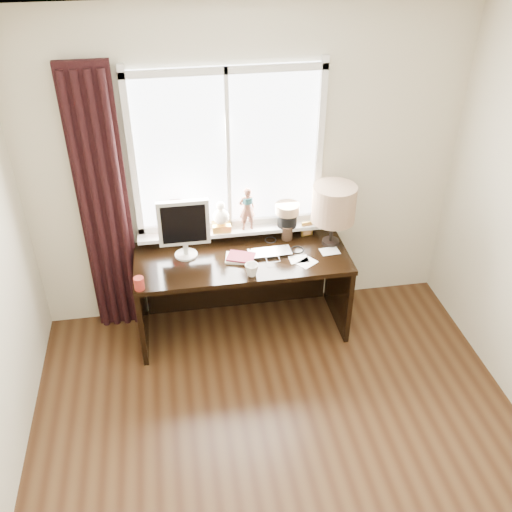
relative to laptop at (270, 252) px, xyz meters
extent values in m
cube|color=#311A0D|center=(-0.13, -1.63, -0.76)|extent=(3.50, 4.00, 0.00)
cube|color=white|center=(-0.13, -1.63, 1.84)|extent=(3.50, 4.00, 0.00)
cube|color=beige|center=(-0.13, 0.37, 0.54)|extent=(3.50, 0.00, 2.60)
imported|color=silver|center=(0.00, 0.00, 0.00)|extent=(0.35, 0.23, 0.03)
imported|color=white|center=(-0.19, -0.26, 0.04)|extent=(0.13, 0.13, 0.10)
cylinder|color=maroon|center=(-1.03, -0.30, 0.04)|extent=(0.08, 0.08, 0.10)
cube|color=white|center=(-0.28, 0.36, 0.74)|extent=(1.40, 0.02, 1.30)
cube|color=silver|center=(-0.28, 0.33, 0.11)|extent=(1.50, 0.05, 0.05)
cube|color=silver|center=(-0.28, 0.33, 1.36)|extent=(1.50, 0.05, 0.05)
cube|color=silver|center=(-1.00, 0.33, 0.74)|extent=(0.05, 0.05, 1.40)
cube|color=silver|center=(0.45, 0.33, 0.74)|extent=(0.05, 0.05, 1.40)
cube|color=silver|center=(-0.28, 0.33, 0.74)|extent=(0.03, 0.05, 1.30)
cube|color=silver|center=(-0.28, 0.28, 0.07)|extent=(1.52, 0.18, 0.03)
cylinder|color=#4F0000|center=(-0.71, 0.28, 0.22)|extent=(0.15, 0.15, 0.27)
cube|color=gold|center=(-0.36, 0.27, 0.12)|extent=(0.15, 0.12, 0.06)
sphere|color=beige|center=(-0.36, 0.27, 0.21)|extent=(0.13, 0.13, 0.13)
sphere|color=beige|center=(-0.36, 0.27, 0.31)|extent=(0.07, 0.07, 0.07)
imported|color=brown|center=(-0.14, 0.26, 0.27)|extent=(0.15, 0.11, 0.38)
cylinder|color=#1E4C51|center=(-0.14, 0.25, 0.36)|extent=(0.09, 0.09, 0.05)
cylinder|color=black|center=(0.19, 0.25, 0.15)|extent=(0.16, 0.16, 0.12)
cylinder|color=#8C6B4C|center=(0.19, 0.25, 0.25)|extent=(0.20, 0.20, 0.08)
cube|color=black|center=(-1.26, 0.29, 0.36)|extent=(0.38, 0.05, 2.25)
cylinder|color=black|center=(-1.40, 0.26, 0.34)|extent=(0.06, 0.06, 2.20)
cylinder|color=black|center=(-1.31, 0.26, 0.34)|extent=(0.06, 0.06, 2.20)
cylinder|color=black|center=(-1.22, 0.26, 0.34)|extent=(0.06, 0.06, 2.20)
cylinder|color=black|center=(-1.13, 0.26, 0.34)|extent=(0.06, 0.06, 2.20)
cube|color=black|center=(-0.23, 0.00, -0.03)|extent=(1.70, 0.70, 0.04)
cube|color=black|center=(-1.06, 0.00, -0.41)|extent=(0.04, 0.64, 0.71)
cube|color=black|center=(0.60, 0.00, -0.41)|extent=(0.04, 0.64, 0.71)
cube|color=black|center=(-0.23, 0.34, -0.41)|extent=(1.60, 0.03, 0.71)
cylinder|color=beige|center=(-0.66, 0.09, -0.01)|extent=(0.18, 0.18, 0.01)
cylinder|color=beige|center=(-0.66, 0.09, 0.05)|extent=(0.04, 0.04, 0.10)
cube|color=beige|center=(-0.66, 0.09, 0.29)|extent=(0.40, 0.04, 0.38)
cube|color=black|center=(-0.66, 0.07, 0.29)|extent=(0.34, 0.01, 0.32)
cube|color=beige|center=(-0.25, -0.03, 0.00)|extent=(0.25, 0.20, 0.02)
cube|color=maroon|center=(-0.24, -0.04, 0.01)|extent=(0.25, 0.22, 0.01)
cylinder|color=black|center=(0.18, 0.20, 0.05)|extent=(0.09, 0.09, 0.12)
cylinder|color=black|center=(0.17, 0.21, 0.10)|extent=(0.01, 0.01, 0.22)
cylinder|color=black|center=(0.19, 0.19, 0.08)|extent=(0.01, 0.01, 0.19)
cylinder|color=black|center=(0.18, 0.22, 0.11)|extent=(0.01, 0.01, 0.25)
cylinder|color=black|center=(0.20, 0.21, 0.07)|extent=(0.01, 0.01, 0.17)
cube|color=gold|center=(0.36, 0.23, 0.05)|extent=(0.10, 0.03, 0.13)
cube|color=#996633|center=(0.36, 0.21, 0.05)|extent=(0.08, 0.02, 0.10)
cylinder|color=black|center=(0.52, 0.08, 0.00)|extent=(0.14, 0.14, 0.03)
cylinder|color=black|center=(0.52, 0.08, 0.13)|extent=(0.03, 0.03, 0.22)
cylinder|color=tan|center=(0.52, 0.08, 0.36)|extent=(0.35, 0.35, 0.30)
cube|color=white|center=(0.21, -0.12, -0.01)|extent=(0.15, 0.11, 0.00)
cube|color=white|center=(0.48, -0.04, -0.01)|extent=(0.16, 0.12, 0.00)
cube|color=white|center=(0.26, -0.17, -0.01)|extent=(0.19, 0.18, 0.00)
torus|color=black|center=(-0.03, 0.00, -0.01)|extent=(0.18, 0.18, 0.01)
torus|color=black|center=(0.23, 0.02, -0.01)|extent=(0.14, 0.14, 0.01)
torus|color=black|center=(0.04, 0.20, -0.01)|extent=(0.14, 0.14, 0.01)
camera|label=1|loc=(-0.74, -3.73, 2.51)|focal=40.00mm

